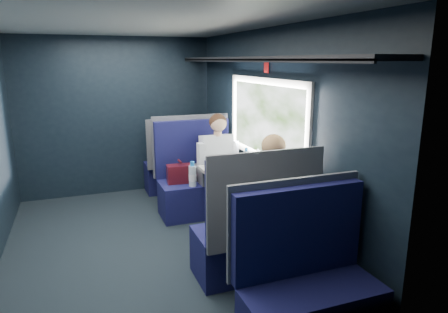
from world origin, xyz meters
name	(u,v)px	position (x,y,z in m)	size (l,w,h in m)	color
ground	(145,251)	(0.00, 0.00, -0.01)	(2.80, 4.20, 0.01)	black
room_shell	(140,111)	(0.02, 0.00, 1.48)	(3.00, 4.40, 2.40)	black
table	(235,181)	(1.03, 0.00, 0.66)	(0.62, 1.00, 0.74)	#54565E
seat_bay_near	(196,181)	(0.84, 0.87, 0.42)	(1.04, 0.62, 1.26)	#0C0C38
seat_bay_far	(253,235)	(0.85, -0.87, 0.41)	(1.04, 0.62, 1.26)	#0C0C38
seat_row_front	(180,165)	(0.85, 1.80, 0.41)	(1.04, 0.51, 1.16)	#0C0C38
seat_row_back	(307,289)	(0.85, -1.80, 0.41)	(1.04, 0.51, 1.16)	#0C0C38
man	(219,161)	(1.10, 0.70, 0.72)	(0.53, 0.56, 1.32)	black
woman	(270,194)	(1.10, -0.71, 0.73)	(0.53, 0.56, 1.32)	black
papers	(233,174)	(1.01, 0.00, 0.74)	(0.51, 0.74, 0.01)	white
laptop	(259,166)	(1.32, 0.00, 0.80)	(0.25, 0.32, 0.23)	silver
bottle_small	(246,158)	(1.29, 0.29, 0.84)	(0.06, 0.06, 0.22)	silver
cup	(247,160)	(1.33, 0.35, 0.79)	(0.07, 0.07, 0.09)	white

